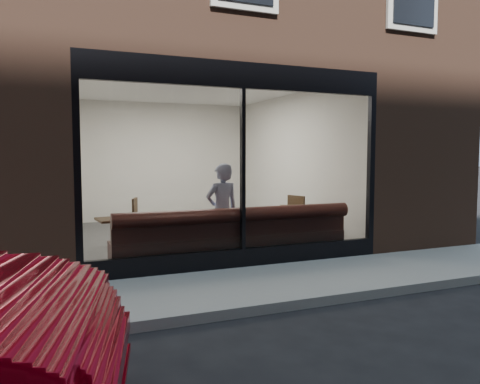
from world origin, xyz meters
name	(u,v)px	position (x,y,z in m)	size (l,w,h in m)	color
ground	(309,305)	(0.00, 0.00, 0.00)	(120.00, 120.00, 0.00)	black
sidewalk_near	(272,283)	(0.00, 1.00, 0.01)	(40.00, 2.00, 0.01)	gray
kerb_near	(312,302)	(0.00, -0.05, 0.06)	(40.00, 0.10, 0.12)	gray
host_building_pier_left	(6,162)	(-3.75, 8.00, 1.60)	(2.50, 12.00, 3.20)	brown
host_building_pier_right	(281,161)	(3.75, 8.00, 1.60)	(2.50, 12.00, 3.20)	brown
host_building_backfill	(139,160)	(0.00, 11.00, 1.60)	(5.00, 6.00, 3.20)	brown
cafe_floor	(190,236)	(0.00, 5.00, 0.02)	(6.00, 6.00, 0.00)	#2D2D30
cafe_ceiling	(189,88)	(0.00, 5.00, 3.19)	(6.00, 6.00, 0.00)	white
cafe_wall_back	(159,161)	(0.00, 7.99, 1.60)	(5.00, 5.00, 0.00)	silver
cafe_wall_left	(66,164)	(-2.49, 5.00, 1.60)	(6.00, 6.00, 0.00)	silver
cafe_wall_right	(292,163)	(2.49, 5.00, 1.60)	(6.00, 6.00, 0.00)	silver
storefront_kick	(243,258)	(0.00, 2.05, 0.15)	(5.00, 0.10, 0.30)	black
storefront_header	(243,75)	(0.00, 2.05, 3.00)	(5.00, 0.10, 0.40)	black
storefront_mullion	(243,170)	(0.00, 2.05, 1.55)	(0.06, 0.10, 2.50)	black
storefront_glass	(243,170)	(0.00, 2.02, 1.55)	(4.80, 4.80, 0.00)	white
banquette	(233,248)	(0.00, 2.45, 0.23)	(4.00, 0.55, 0.45)	#341713
person	(222,211)	(-0.08, 2.76, 0.82)	(0.60, 0.39, 1.63)	#949DC4
cafe_table_left	(115,219)	(-1.84, 3.00, 0.74)	(0.56, 0.56, 0.04)	black
cafe_table_right	(296,207)	(1.72, 3.40, 0.74)	(0.62, 0.62, 0.04)	black
cafe_chair_left	(125,235)	(-1.47, 4.43, 0.24)	(0.38, 0.38, 0.04)	black
cafe_chair_right	(289,231)	(1.68, 3.62, 0.24)	(0.46, 0.46, 0.04)	black
wall_poster	(68,172)	(-2.45, 5.21, 1.44)	(0.02, 0.54, 0.72)	white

